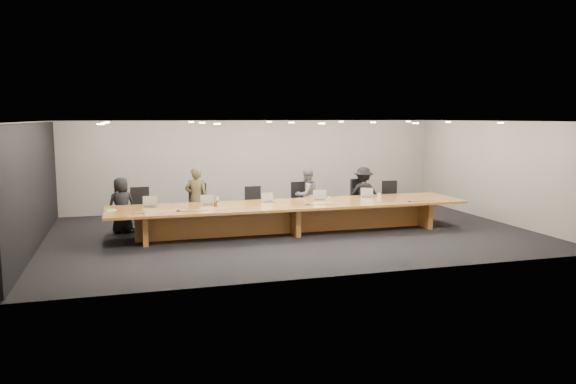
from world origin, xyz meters
name	(u,v)px	position (x,y,z in m)	size (l,w,h in m)	color
ground	(291,233)	(0.00, 0.00, 0.00)	(12.00, 12.00, 0.00)	black
back_wall	(255,165)	(0.00, 4.00, 1.40)	(12.00, 0.02, 2.80)	#B5AFA4
left_wall_panel	(34,187)	(-5.94, 0.00, 1.37)	(0.08, 7.84, 2.74)	black
conference_table	(291,212)	(0.00, 0.00, 0.52)	(9.00, 1.80, 0.75)	brown
chair_far_left	(141,209)	(-3.63, 1.30, 0.57)	(0.58, 0.58, 1.14)	black
chair_left	(202,206)	(-2.08, 1.29, 0.59)	(0.60, 0.60, 1.18)	black
chair_mid_left	(255,206)	(-0.65, 1.21, 0.53)	(0.54, 0.54, 1.07)	black
chair_mid_right	(302,202)	(0.70, 1.33, 0.57)	(0.58, 0.58, 1.13)	black
chair_right	(363,199)	(2.51, 1.26, 0.59)	(0.60, 0.60, 1.18)	black
chair_far_right	(392,199)	(3.40, 1.19, 0.55)	(0.56, 0.56, 1.09)	black
person_a	(121,205)	(-4.11, 1.21, 0.71)	(0.69, 0.45, 1.41)	black
person_b	(196,198)	(-2.24, 1.14, 0.81)	(0.59, 0.39, 1.63)	#3F3A22
person_c	(307,195)	(0.82, 1.27, 0.75)	(0.73, 0.57, 1.51)	slate
person_d	(363,193)	(2.49, 1.19, 0.75)	(0.97, 0.56, 1.51)	black
laptop_a	(149,202)	(-3.45, 0.37, 0.88)	(0.34, 0.25, 0.27)	tan
laptop_b	(207,200)	(-2.07, 0.30, 0.88)	(0.32, 0.24, 0.25)	tan
laptop_c	(269,197)	(-0.49, 0.35, 0.87)	(0.31, 0.22, 0.24)	#BEAA91
laptop_d	(320,195)	(0.86, 0.28, 0.89)	(0.35, 0.25, 0.27)	tan
laptop_e	(367,193)	(2.26, 0.41, 0.88)	(0.33, 0.24, 0.26)	tan
water_bottle	(217,201)	(-1.85, 0.13, 0.86)	(0.07, 0.07, 0.22)	silver
amber_mug	(216,204)	(-1.90, 0.10, 0.80)	(0.08, 0.08, 0.10)	maroon
paper_cup_near	(329,199)	(1.08, 0.23, 0.79)	(0.07, 0.07, 0.09)	silver
paper_cup_far	(379,195)	(2.60, 0.38, 0.80)	(0.09, 0.09, 0.10)	white
notepad	(110,210)	(-4.35, 0.16, 0.76)	(0.23, 0.19, 0.01)	white
lime_gadget	(110,209)	(-4.35, 0.17, 0.78)	(0.17, 0.09, 0.03)	#52B22F
av_box	(140,213)	(-3.70, -0.48, 0.77)	(0.21, 0.16, 0.03)	#A1A0A5
mic_left	(178,211)	(-2.85, -0.44, 0.77)	(0.13, 0.13, 0.03)	black
mic_center	(308,204)	(0.31, -0.36, 0.77)	(0.13, 0.13, 0.03)	black
mic_right	(410,201)	(3.00, -0.59, 0.77)	(0.13, 0.13, 0.03)	black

